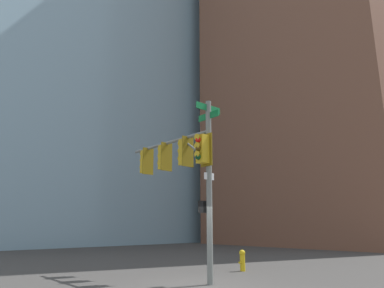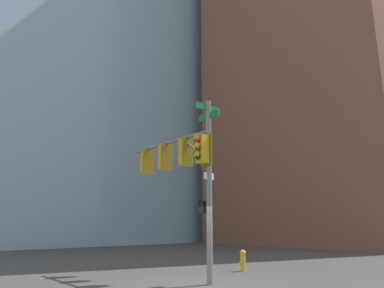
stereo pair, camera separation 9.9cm
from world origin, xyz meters
name	(u,v)px [view 2 (the right image)]	position (x,y,z in m)	size (l,w,h in m)	color
ground_plane	(200,286)	(0.00, 0.00, 0.00)	(200.00, 200.00, 0.00)	#423F3D
signal_pole_assembly	(182,162)	(-0.32, -1.33, 4.22)	(1.19, 5.30, 6.28)	slate
fire_hydrant	(243,260)	(-3.84, -1.42, 0.47)	(0.34, 0.26, 0.87)	gold
building_brick_nearside	(318,35)	(-29.66, -9.96, 24.96)	(21.20, 19.86, 49.92)	brown
building_brick_midblock	(229,105)	(-34.35, -29.10, 21.95)	(22.15, 15.13, 43.91)	#4C3328
building_glass_tower	(65,12)	(-8.69, -38.68, 33.20)	(30.15, 33.70, 66.39)	#8CB2C6
building_brick_farside	(54,121)	(-12.72, -50.37, 19.67)	(18.03, 14.84, 39.33)	brown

